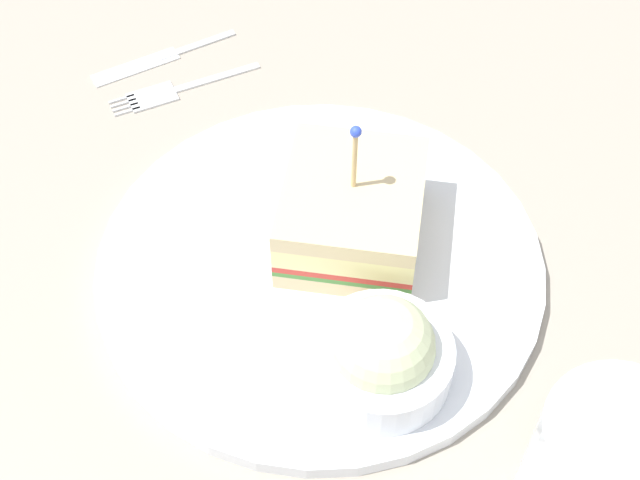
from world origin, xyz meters
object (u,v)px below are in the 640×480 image
at_px(fork, 170,91).
at_px(sandwich_half_center, 352,211).
at_px(coleslaw_bowl, 383,354).
at_px(knife, 157,58).
at_px(plate, 320,265).
at_px(drink_glass, 602,477).

bearing_deg(fork, sandwich_half_center, 112.75).
xyz_separation_m(coleslaw_bowl, knife, (0.06, -0.33, -0.03)).
xyz_separation_m(coleslaw_bowl, fork, (0.06, -0.29, -0.03)).
bearing_deg(plate, coleslaw_bowl, 93.43).
bearing_deg(knife, plate, 102.46).
xyz_separation_m(drink_glass, knife, (0.13, -0.44, -0.04)).
distance_m(plate, coleslaw_bowl, 0.09).
xyz_separation_m(sandwich_half_center, coleslaw_bowl, (0.02, 0.10, -0.00)).
distance_m(coleslaw_bowl, knife, 0.33).
distance_m(sandwich_half_center, drink_glass, 0.22).
bearing_deg(sandwich_half_center, fork, -67.25).
bearing_deg(drink_glass, fork, -71.62).
distance_m(plate, fork, 0.20).
relative_size(sandwich_half_center, coleslaw_bowl, 1.55).
relative_size(coleslaw_bowl, fork, 0.68).
distance_m(fork, knife, 0.04).
height_order(drink_glass, knife, drink_glass).
height_order(plate, drink_glass, drink_glass).
bearing_deg(coleslaw_bowl, sandwich_half_center, -101.29).
bearing_deg(sandwich_half_center, knife, -70.91).
height_order(plate, knife, plate).
xyz_separation_m(sandwich_half_center, knife, (0.08, -0.23, -0.03)).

